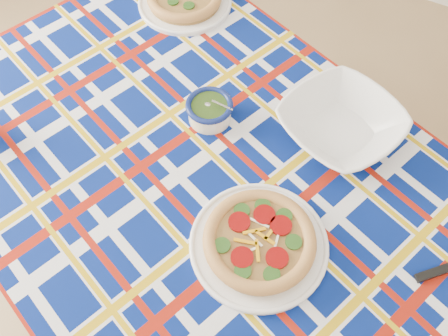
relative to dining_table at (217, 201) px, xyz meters
The scene contains 6 objects.
floor 0.80m from the dining_table, behind, with size 4.00×4.00×0.00m, color olive.
dining_table is the anchor object (origin of this frame).
tablecloth 0.03m from the dining_table, behind, with size 1.73×1.10×0.11m, color navy, non-canonical shape.
main_focaccia_plate 0.23m from the dining_table, 30.72° to the right, with size 0.34×0.34×0.07m, color olive, non-canonical shape.
pesto_bowl 0.25m from the dining_table, 123.19° to the left, with size 0.13×0.13×0.08m, color #1B320D, non-canonical shape.
serving_bowl 0.39m from the dining_table, 54.66° to the left, with size 0.31×0.31×0.08m, color white.
Camera 1 is at (0.65, -0.60, 1.89)m, focal length 40.00 mm.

